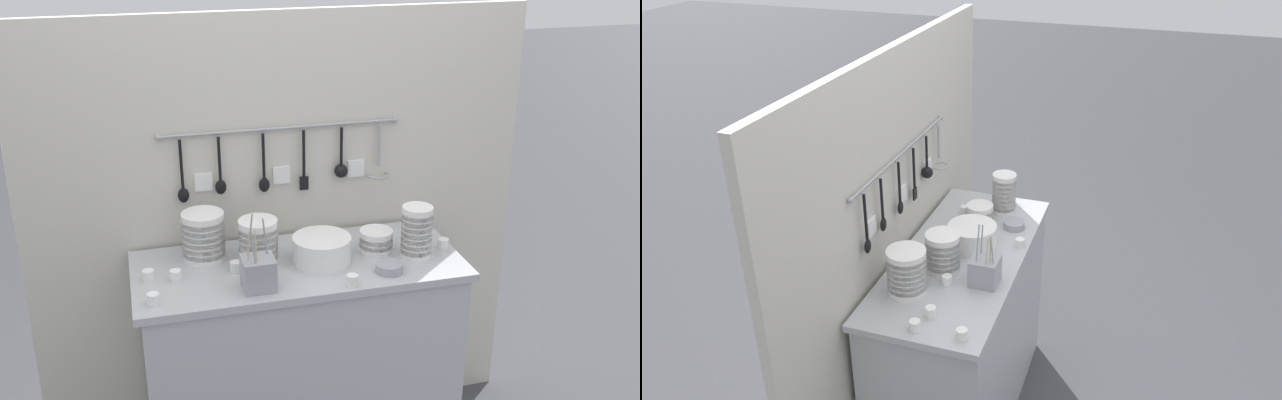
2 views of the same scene
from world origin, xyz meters
TOP-DOWN VIEW (x-y plane):
  - counter at (0.00, 0.00)m, footprint 1.24×0.53m
  - back_wall at (0.00, 0.30)m, footprint 2.04×0.11m
  - bowl_stack_tall_left at (0.45, -0.07)m, footprint 0.12×0.12m
  - bowl_stack_back_corner at (0.31, 0.02)m, footprint 0.13×0.13m
  - bowl_stack_nested_right at (-0.14, 0.04)m, footprint 0.15×0.15m
  - bowl_stack_wide_centre at (-0.34, 0.12)m, footprint 0.16×0.16m
  - plate_stack at (0.09, -0.02)m, footprint 0.22×0.22m
  - steel_mixing_bowl at (0.31, -0.16)m, footprint 0.10×0.10m
  - cutlery_caddy at (-0.18, -0.16)m, footprint 0.11×0.11m
  - cup_front_right at (0.37, 0.11)m, footprint 0.04×0.04m
  - cup_by_caddy at (-0.56, 0.00)m, footprint 0.04×0.04m
  - cup_centre at (-0.46, -0.03)m, footprint 0.04×0.04m
  - cup_edge_far at (0.58, -0.03)m, footprint 0.04×0.04m
  - cup_front_left at (-0.55, -0.18)m, footprint 0.04×0.04m
  - cup_mid_row at (-0.24, -0.01)m, footprint 0.04×0.04m
  - cup_back_right at (0.14, -0.23)m, footprint 0.04×0.04m

SIDE VIEW (x-z plane):
  - counter at x=0.00m, z-range 0.00..0.92m
  - back_wall at x=0.00m, z-range 0.00..1.82m
  - steel_mixing_bowl at x=0.31m, z-range 0.92..0.95m
  - cup_front_right at x=0.37m, z-range 0.92..0.96m
  - cup_by_caddy at x=-0.56m, z-range 0.92..0.96m
  - cup_centre at x=-0.46m, z-range 0.92..0.96m
  - cup_edge_far at x=0.58m, z-range 0.92..0.96m
  - cup_front_left at x=-0.55m, z-range 0.92..0.96m
  - cup_mid_row at x=-0.24m, z-range 0.92..0.96m
  - cup_back_right at x=0.14m, z-range 0.92..0.96m
  - bowl_stack_back_corner at x=0.31m, z-range 0.92..1.01m
  - plate_stack at x=0.09m, z-range 0.92..1.02m
  - cutlery_caddy at x=-0.18m, z-range 0.84..1.12m
  - bowl_stack_nested_right at x=-0.14m, z-range 0.92..1.10m
  - bowl_stack_wide_centre at x=-0.34m, z-range 0.92..1.11m
  - bowl_stack_tall_left at x=0.45m, z-range 0.92..1.13m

